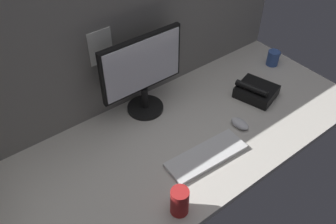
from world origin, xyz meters
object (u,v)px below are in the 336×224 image
Objects in this scene: desk_phone at (256,91)px; keyboard at (206,156)px; monitor at (143,72)px; mug_red_plastic at (180,201)px; mug_ceramic_blue at (273,58)px; mouse at (240,124)px.

keyboard is at bearing -162.02° from desk_phone.
monitor is 63.13cm from mug_red_plastic.
mug_red_plastic is at bearing -157.54° from mug_ceramic_blue.
monitor reaches higher than mouse.
desk_phone reaches higher than keyboard.
monitor reaches higher than mug_red_plastic.
mug_ceramic_blue is at bearing 25.04° from desk_phone.
monitor is at bearing 96.87° from keyboard.
mouse reaches higher than keyboard.
mug_red_plastic reaches higher than keyboard.
desk_phone is at bearing 21.40° from mug_red_plastic.
monitor is 48.12cm from keyboard.
mouse is (25.65, 4.83, 0.70)cm from keyboard.
mug_red_plastic is (-25.92, -13.44, 5.07)cm from keyboard.
mug_ceramic_blue is at bearing 22.46° from mug_red_plastic.
mug_ceramic_blue is at bearing 22.00° from mouse.
mouse is 0.42× the size of desk_phone.
mouse is 0.79× the size of mug_red_plastic.
mouse is at bearing 13.80° from keyboard.
monitor reaches higher than desk_phone.
mouse is at bearing -154.50° from desk_phone.
desk_phone is at bearing 21.13° from keyboard.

